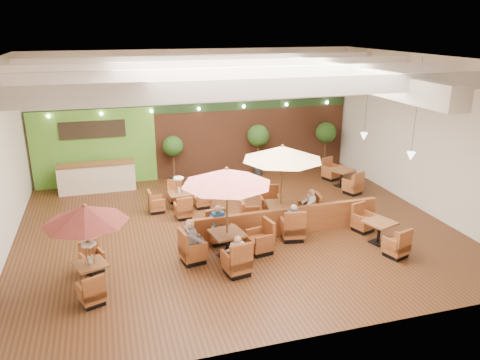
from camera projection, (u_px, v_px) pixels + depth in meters
name	position (u px, v px, depth m)	size (l,w,h in m)	color
room	(233.00, 114.00, 15.68)	(14.04, 14.00, 5.52)	#381E0F
service_counter	(97.00, 177.00, 18.95)	(3.00, 0.75, 1.18)	beige
booth_divider	(286.00, 221.00, 15.06)	(6.46, 0.18, 0.89)	brown
table_0	(86.00, 225.00, 11.63)	(2.13, 2.39, 2.32)	brown
table_1	(227.00, 197.00, 13.11)	(2.79, 2.79, 2.77)	brown
table_2	(282.00, 172.00, 15.16)	(2.87, 2.87, 2.85)	brown
table_3	(179.00, 199.00, 17.05)	(2.26, 2.26, 1.44)	brown
table_4	(379.00, 233.00, 14.47)	(1.04, 2.60, 0.92)	brown
table_5	(341.00, 178.00, 19.53)	(1.10, 2.70, 0.95)	brown
topiary_0	(173.00, 148.00, 19.67)	(0.88, 0.88, 2.04)	black
topiary_1	(258.00, 138.00, 20.63)	(0.98, 0.98, 2.29)	black
topiary_2	(326.00, 134.00, 21.52)	(0.95, 0.95, 2.21)	black
diner_0	(237.00, 250.00, 12.55)	(0.38, 0.33, 0.71)	white
diner_1	(219.00, 220.00, 14.39)	(0.38, 0.31, 0.76)	#215592
diner_2	(192.00, 237.00, 13.18)	(0.35, 0.43, 0.86)	slate
diner_3	(293.00, 218.00, 14.59)	(0.39, 0.33, 0.75)	#215592
diner_4	(310.00, 203.00, 15.81)	(0.37, 0.41, 0.76)	white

